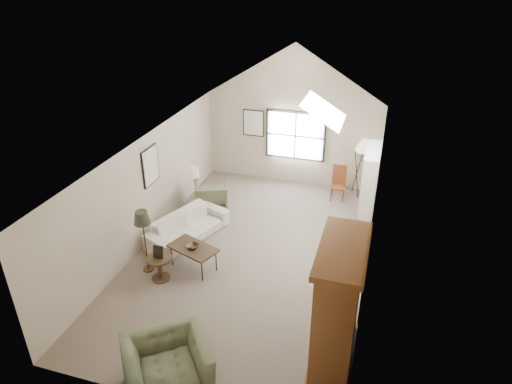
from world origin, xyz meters
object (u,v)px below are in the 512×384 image
(armoire, at_px, (338,306))
(sofa, at_px, (188,226))
(armchair_far, at_px, (212,195))
(side_table, at_px, (160,268))
(side_chair, at_px, (338,184))
(coffee_table, at_px, (194,258))
(armchair_near, at_px, (168,366))

(armoire, distance_m, sofa, 4.73)
(armchair_far, relative_size, side_table, 1.62)
(armoire, distance_m, side_chair, 5.68)
(armchair_far, bearing_deg, side_chair, -176.25)
(armchair_far, xyz_separation_m, coffee_table, (0.60, -2.56, -0.12))
(armchair_far, relative_size, coffee_table, 0.82)
(sofa, bearing_deg, armoire, -103.96)
(sofa, bearing_deg, side_chair, -25.89)
(armoire, relative_size, armchair_near, 1.74)
(armoire, height_order, side_table, armoire)
(armchair_near, bearing_deg, armchair_far, 67.56)
(sofa, relative_size, armchair_near, 1.65)
(armoire, distance_m, armchair_far, 5.69)
(armoire, height_order, armchair_near, armoire)
(armchair_far, bearing_deg, armoire, 111.41)
(armoire, relative_size, sofa, 1.05)
(sofa, height_order, side_table, sofa)
(armoire, xyz_separation_m, sofa, (-3.82, 2.66, -0.79))
(armchair_near, height_order, coffee_table, armchair_near)
(armchair_near, bearing_deg, coffee_table, 69.04)
(armoire, relative_size, side_chair, 2.27)
(armchair_near, relative_size, side_chair, 1.30)
(side_chair, bearing_deg, sofa, -138.72)
(side_chair, bearing_deg, armchair_near, -105.50)
(armoire, distance_m, coffee_table, 3.69)
(coffee_table, relative_size, side_table, 1.97)
(coffee_table, bearing_deg, armchair_near, -73.62)
(side_table, bearing_deg, sofa, 93.58)
(side_table, bearing_deg, armoire, -15.95)
(sofa, relative_size, armchair_far, 2.46)
(armoire, height_order, side_chair, armoire)
(coffee_table, xyz_separation_m, side_chair, (2.52, 4.00, 0.22))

